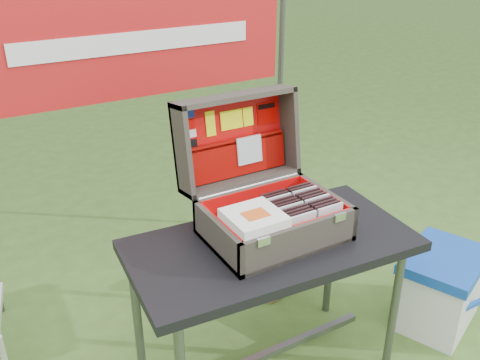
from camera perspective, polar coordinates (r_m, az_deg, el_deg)
table at (r=2.31m, az=3.17°, el=-13.88°), size 1.16×0.64×0.70m
table_top at (r=2.11m, az=3.39°, el=-6.98°), size 1.16×0.64×0.04m
table_leg_fr at (r=2.45m, az=16.16°, el=-12.84°), size 0.04×0.04×0.66m
table_leg_bl at (r=2.31m, az=-10.81°, el=-14.99°), size 0.04×0.04×0.66m
table_leg_br at (r=2.70m, az=9.59°, el=-8.07°), size 0.04×0.04×0.66m
table_brace at (r=2.46m, az=3.03°, el=-18.00°), size 0.97×0.03×0.03m
suitcase at (r=2.06m, az=2.88°, el=0.70°), size 0.52×0.53×0.50m
suitcase_base_bottom at (r=2.13m, az=3.61°, el=-5.75°), size 0.52×0.37×0.02m
suitcase_base_wall_front at (r=1.97m, az=6.49°, el=-6.57°), size 0.52×0.02×0.14m
suitcase_base_wall_back at (r=2.23m, az=1.16°, el=-2.38°), size 0.52×0.02×0.14m
suitcase_base_wall_left at (r=1.99m, az=-2.45°, el=-6.18°), size 0.02×0.37×0.14m
suitcase_base_wall_right at (r=2.23m, az=9.07°, el=-2.68°), size 0.02×0.37×0.14m
suitcase_liner_floor at (r=2.12m, az=3.62°, el=-5.44°), size 0.48×0.33×0.01m
suitcase_latch_left at (r=1.85m, az=2.53°, el=-6.58°), size 0.05×0.01×0.03m
suitcase_latch_right at (r=2.03m, az=10.60°, el=-3.92°), size 0.05×0.01×0.03m
suitcase_hinge at (r=2.20m, az=1.04°, el=-0.66°), size 0.47×0.02×0.02m
suitcase_lid_back at (r=2.26m, az=-0.98°, el=4.62°), size 0.52×0.08×0.37m
suitcase_lid_rim_far at (r=2.17m, az=-0.60°, el=8.88°), size 0.52×0.14×0.04m
suitcase_lid_rim_near at (r=2.26m, az=0.11°, el=0.02°), size 0.52×0.14×0.04m
suitcase_lid_rim_left at (r=2.10m, az=-6.20°, el=3.09°), size 0.02×0.20×0.39m
suitcase_lid_rim_right at (r=2.33m, az=5.15°, el=5.48°), size 0.02×0.20×0.39m
suitcase_lid_liner at (r=2.25m, az=-0.82°, el=4.57°), size 0.48×0.06×0.33m
suitcase_liner_wall_front at (r=1.98m, az=6.28°, el=-6.14°), size 0.48×0.01×0.12m
suitcase_liner_wall_back at (r=2.21m, az=1.34°, el=-2.29°), size 0.48×0.01×0.12m
suitcase_liner_wall_left at (r=1.99m, az=-2.11°, el=-5.83°), size 0.01×0.33×0.12m
suitcase_liner_wall_right at (r=2.22m, az=8.82°, el=-2.53°), size 0.01×0.33×0.12m
suitcase_lid_pocket at (r=2.25m, az=-0.41°, el=2.35°), size 0.46×0.05×0.15m
suitcase_pocket_edge at (r=2.23m, az=-0.49°, el=4.17°), size 0.45×0.02×0.02m
suitcase_pocket_cd at (r=2.26m, az=1.00°, el=3.23°), size 0.12×0.03×0.12m
lid_sticker_cc_a at (r=2.13m, az=-5.56°, el=7.01°), size 0.05×0.01×0.03m
lid_sticker_cc_b at (r=2.14m, az=-5.44°, el=5.96°), size 0.05×0.01×0.03m
lid_sticker_cc_c at (r=2.15m, az=-5.33°, el=4.92°), size 0.05×0.01×0.03m
lid_sticker_cc_d at (r=2.16m, az=-5.22°, el=3.89°), size 0.05×0.01×0.03m
lid_card_neon_tall at (r=2.18m, az=-3.17°, el=6.01°), size 0.04×0.02×0.10m
lid_card_neon_main at (r=2.23m, az=-0.91°, el=6.45°), size 0.10×0.02×0.08m
lid_card_neon_small at (r=2.26m, az=0.86°, el=6.78°), size 0.05×0.02×0.08m
lid_sticker_band at (r=2.31m, az=2.87°, el=7.15°), size 0.09×0.02×0.09m
lid_sticker_band_bar at (r=2.30m, az=2.82°, el=7.88°), size 0.08×0.01×0.02m
cd_left_0 at (r=2.00m, az=6.69°, el=-5.29°), size 0.12×0.01×0.13m
cd_left_1 at (r=2.02m, az=6.35°, el=-5.03°), size 0.12×0.01×0.13m
cd_left_2 at (r=2.03m, az=6.01°, el=-4.78°), size 0.12×0.01×0.13m
cd_left_3 at (r=2.04m, az=5.67°, el=-4.53°), size 0.12×0.01×0.13m
cd_left_4 at (r=2.06m, az=5.34°, el=-4.28°), size 0.12×0.01×0.13m
cd_left_5 at (r=2.07m, az=5.02°, el=-4.04°), size 0.12×0.01×0.13m
cd_left_6 at (r=2.09m, az=4.70°, el=-3.79°), size 0.12×0.01×0.13m
cd_left_7 at (r=2.10m, az=4.38°, el=-3.56°), size 0.12×0.01×0.13m
cd_left_8 at (r=2.12m, az=4.07°, el=-3.32°), size 0.12×0.01×0.13m
cd_left_9 at (r=2.13m, az=3.76°, el=-3.09°), size 0.12×0.01×0.13m
cd_left_10 at (r=2.15m, az=3.46°, el=-2.86°), size 0.12×0.01×0.13m
cd_right_0 at (r=2.07m, az=9.52°, el=-4.35°), size 0.12×0.01×0.13m
cd_right_1 at (r=2.09m, az=9.17°, el=-4.11°), size 0.12×0.01×0.13m
cd_right_2 at (r=2.10m, az=8.82°, el=-3.87°), size 0.12×0.01×0.13m
cd_right_3 at (r=2.11m, az=8.48°, el=-3.64°), size 0.12×0.01×0.13m
cd_right_4 at (r=2.13m, az=8.14°, el=-3.40°), size 0.12×0.01×0.13m
cd_right_5 at (r=2.14m, az=7.80°, el=-3.17°), size 0.12×0.01×0.13m
cd_right_6 at (r=2.15m, az=7.48°, el=-2.95°), size 0.12×0.01×0.13m
cd_right_7 at (r=2.17m, az=7.15°, el=-2.72°), size 0.12×0.01×0.13m
cd_right_8 at (r=2.18m, az=6.83°, el=-2.50°), size 0.12×0.01×0.13m
cd_right_9 at (r=2.20m, az=6.51°, el=-2.28°), size 0.12×0.01×0.13m
cd_right_10 at (r=2.21m, az=6.20°, el=-2.07°), size 0.12×0.01×0.13m
songbook_0 at (r=1.94m, az=1.51°, el=-4.41°), size 0.20×0.20×0.00m
songbook_1 at (r=1.94m, az=1.51°, el=-4.29°), size 0.20×0.20×0.00m
songbook_2 at (r=1.94m, az=1.51°, el=-4.16°), size 0.20×0.20×0.00m
songbook_3 at (r=1.94m, az=1.51°, el=-4.03°), size 0.20×0.20×0.00m
songbook_4 at (r=1.93m, az=1.52°, el=-3.90°), size 0.20×0.20×0.00m
songbook_5 at (r=1.93m, az=1.52°, el=-3.77°), size 0.20×0.20×0.00m
songbook_6 at (r=1.93m, az=1.52°, el=-3.64°), size 0.20×0.20×0.00m
songbook_graphic at (r=1.92m, az=1.68°, el=-3.67°), size 0.09×0.07×0.00m
cooler at (r=2.86m, az=20.51°, el=-10.78°), size 0.53×0.48×0.38m
cooler_body at (r=2.88m, az=20.43°, el=-11.20°), size 0.50×0.45×0.33m
cooler_lid at (r=2.77m, az=21.04°, el=-8.00°), size 0.53×0.48×0.05m
cooler_handle at (r=2.77m, az=23.33°, el=-12.24°), size 0.26×0.02×0.02m
cardboard_box at (r=2.91m, az=5.27°, el=-8.46°), size 0.36×0.16×0.37m
banner_post_right at (r=3.21m, az=4.23°, el=8.14°), size 0.03×0.03×1.70m
banner at (r=2.71m, az=-10.89°, el=14.31°), size 1.60×0.02×0.55m
banner_text at (r=2.70m, az=-10.80°, el=14.27°), size 1.20×0.00×0.10m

